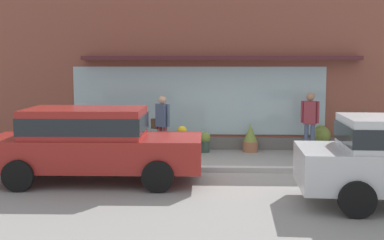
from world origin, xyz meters
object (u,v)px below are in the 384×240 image
(parked_car_red, at_px, (92,140))
(potted_plant_window_right, at_px, (161,140))
(potted_plant_doorstep, at_px, (321,137))
(potted_plant_window_left, at_px, (205,141))
(fire_hydrant, at_px, (182,144))
(pedestrian_with_handbag, at_px, (162,121))
(pedestrian_passerby, at_px, (310,118))
(potted_plant_near_hydrant, at_px, (363,131))
(potted_plant_trailing_edge, at_px, (250,139))
(potted_plant_low_front, at_px, (79,134))

(parked_car_red, distance_m, potted_plant_window_right, 4.21)
(potted_plant_doorstep, relative_size, potted_plant_window_left, 1.24)
(fire_hydrant, bearing_deg, potted_plant_window_right, 113.16)
(fire_hydrant, bearing_deg, potted_plant_doorstep, 24.66)
(pedestrian_with_handbag, distance_m, pedestrian_passerby, 4.15)
(potted_plant_near_hydrant, height_order, potted_plant_window_left, potted_plant_near_hydrant)
(fire_hydrant, height_order, pedestrian_passerby, pedestrian_passerby)
(parked_car_red, relative_size, potted_plant_window_right, 7.18)
(potted_plant_window_right, bearing_deg, pedestrian_passerby, -6.92)
(pedestrian_with_handbag, relative_size, potted_plant_trailing_edge, 2.09)
(parked_car_red, bearing_deg, potted_plant_trailing_edge, 45.50)
(potted_plant_low_front, height_order, potted_plant_window_right, potted_plant_low_front)
(potted_plant_near_hydrant, height_order, potted_plant_trailing_edge, potted_plant_near_hydrant)
(potted_plant_window_right, bearing_deg, potted_plant_low_front, 178.15)
(potted_plant_low_front, relative_size, potted_plant_window_left, 1.30)
(potted_plant_trailing_edge, bearing_deg, potted_plant_window_left, -173.71)
(potted_plant_low_front, bearing_deg, pedestrian_passerby, -5.06)
(pedestrian_passerby, bearing_deg, potted_plant_doorstep, 73.72)
(potted_plant_doorstep, distance_m, potted_plant_near_hydrant, 1.21)
(potted_plant_near_hydrant, bearing_deg, fire_hydrant, -162.50)
(potted_plant_window_right, relative_size, potted_plant_trailing_edge, 0.79)
(parked_car_red, xyz_separation_m, potted_plant_low_front, (-1.37, 4.09, -0.45))
(pedestrian_passerby, xyz_separation_m, potted_plant_trailing_edge, (-1.63, 0.38, -0.66))
(potted_plant_near_hydrant, bearing_deg, potted_plant_window_right, 179.79)
(potted_plant_near_hydrant, xyz_separation_m, potted_plant_window_left, (-4.59, -0.26, -0.27))
(potted_plant_near_hydrant, bearing_deg, parked_car_red, -150.30)
(pedestrian_with_handbag, bearing_deg, potted_plant_window_left, -111.74)
(pedestrian_passerby, distance_m, parked_car_red, 6.39)
(potted_plant_window_left, bearing_deg, potted_plant_trailing_edge, 6.29)
(pedestrian_passerby, bearing_deg, fire_hydrant, -144.00)
(parked_car_red, xyz_separation_m, potted_plant_window_left, (2.41, 3.73, -0.58))
(potted_plant_window_left, bearing_deg, potted_plant_low_front, 174.53)
(potted_plant_trailing_edge, bearing_deg, parked_car_red, -133.81)
(potted_plant_doorstep, bearing_deg, pedestrian_passerby, -124.38)
(fire_hydrant, xyz_separation_m, potted_plant_window_left, (0.59, 1.37, -0.13))
(potted_plant_near_hydrant, bearing_deg, potted_plant_doorstep, 169.91)
(potted_plant_doorstep, xyz_separation_m, potted_plant_trailing_edge, (-2.11, -0.32, -0.00))
(potted_plant_near_hydrant, xyz_separation_m, potted_plant_window_right, (-5.89, 0.02, -0.30))
(fire_hydrant, xyz_separation_m, parked_car_red, (-1.82, -2.36, 0.45))
(potted_plant_window_right, bearing_deg, fire_hydrant, -66.84)
(potted_plant_window_left, bearing_deg, pedestrian_with_handbag, -150.77)
(pedestrian_with_handbag, relative_size, potted_plant_near_hydrant, 1.35)
(potted_plant_low_front, relative_size, potted_plant_trailing_edge, 0.96)
(potted_plant_window_left, bearing_deg, potted_plant_doorstep, 7.81)
(parked_car_red, bearing_deg, potted_plant_doorstep, 35.09)
(pedestrian_passerby, distance_m, potted_plant_window_left, 3.03)
(potted_plant_doorstep, height_order, potted_plant_low_front, potted_plant_low_front)
(pedestrian_passerby, xyz_separation_m, potted_plant_low_front, (-6.72, 0.59, -0.58))
(pedestrian_with_handbag, height_order, potted_plant_low_front, pedestrian_with_handbag)
(fire_hydrant, height_order, potted_plant_near_hydrant, potted_plant_near_hydrant)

